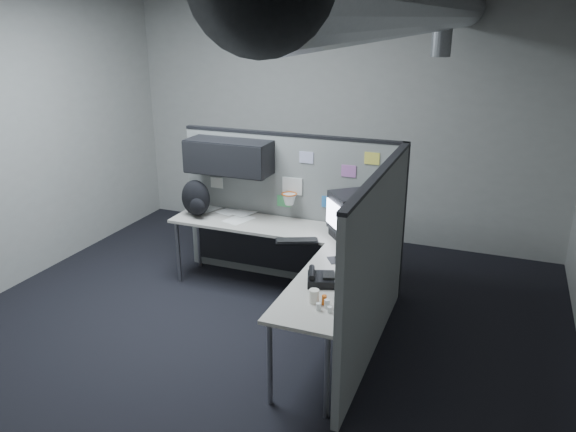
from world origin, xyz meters
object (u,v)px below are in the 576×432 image
at_px(keyboard, 297,241).
at_px(backpack, 196,199).
at_px(monitor, 353,215).
at_px(desk, 290,249).
at_px(phone, 320,278).

distance_m(keyboard, backpack, 1.33).
xyz_separation_m(monitor, backpack, (-1.73, 0.01, -0.04)).
relative_size(desk, phone, 7.96).
bearing_deg(desk, monitor, 22.88).
distance_m(desk, keyboard, 0.19).
bearing_deg(desk, keyboard, -42.35).
distance_m(monitor, phone, 1.07).
height_order(desk, monitor, monitor).
height_order(desk, backpack, backpack).
xyz_separation_m(keyboard, phone, (0.48, -0.73, 0.02)).
bearing_deg(monitor, backpack, -174.80).
bearing_deg(desk, backpack, 168.48).
bearing_deg(keyboard, phone, -35.86).
bearing_deg(monitor, phone, -83.20).
relative_size(keyboard, phone, 1.47).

